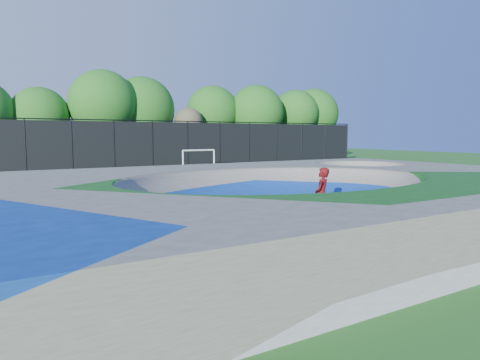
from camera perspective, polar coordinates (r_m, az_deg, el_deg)
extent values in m
plane|color=#205D19|center=(14.53, 5.28, -5.43)|extent=(120.00, 120.00, 0.00)
cube|color=gray|center=(14.40, 5.31, -2.51)|extent=(22.00, 14.00, 1.50)
imported|color=#AB0D0D|center=(13.98, 10.86, -2.13)|extent=(0.80, 0.73, 1.84)
cube|color=black|center=(14.14, 10.79, -5.73)|extent=(0.75, 0.66, 0.05)
cylinder|color=white|center=(32.11, -7.61, 2.36)|extent=(0.12, 0.12, 1.74)
cylinder|color=white|center=(33.22, -3.48, 2.53)|extent=(0.12, 0.12, 1.74)
cylinder|color=white|center=(32.60, -5.52, 3.97)|extent=(2.60, 0.12, 0.12)
cylinder|color=black|center=(32.58, -26.70, 3.83)|extent=(0.09, 0.09, 4.00)
cylinder|color=black|center=(32.94, -21.48, 4.06)|extent=(0.09, 0.09, 4.00)
cylinder|color=black|center=(33.57, -16.41, 4.26)|extent=(0.09, 0.09, 4.00)
cylinder|color=black|center=(34.44, -11.57, 4.42)|extent=(0.09, 0.09, 4.00)
cylinder|color=black|center=(35.55, -6.99, 4.55)|extent=(0.09, 0.09, 4.00)
cylinder|color=black|center=(36.87, -2.71, 4.63)|extent=(0.09, 0.09, 4.00)
cylinder|color=black|center=(38.38, 1.25, 4.69)|extent=(0.09, 0.09, 4.00)
cylinder|color=black|center=(40.06, 4.90, 4.73)|extent=(0.09, 0.09, 4.00)
cylinder|color=black|center=(41.88, 8.24, 4.74)|extent=(0.09, 0.09, 4.00)
cylinder|color=black|center=(43.84, 11.29, 4.74)|extent=(0.09, 0.09, 4.00)
cylinder|color=black|center=(45.91, 14.08, 4.73)|extent=(0.09, 0.09, 4.00)
cube|color=black|center=(33.57, -16.41, 4.26)|extent=(48.00, 0.03, 3.80)
cylinder|color=black|center=(33.58, -16.52, 7.68)|extent=(48.00, 0.08, 0.08)
cylinder|color=#4E3727|center=(38.55, -24.94, 3.17)|extent=(0.44, 0.44, 2.69)
sphere|color=#1F6219|center=(38.55, -25.14, 7.75)|extent=(4.64, 4.64, 4.64)
cylinder|color=#4E3727|center=(38.53, -17.65, 3.96)|extent=(0.44, 0.44, 3.39)
sphere|color=#1F6219|center=(38.60, -17.84, 9.66)|extent=(5.71, 5.71, 5.71)
cylinder|color=#4E3727|center=(40.55, -12.81, 3.89)|extent=(0.44, 0.44, 2.97)
sphere|color=#1F6219|center=(40.59, -12.94, 9.14)|extent=(5.95, 5.95, 5.95)
cylinder|color=#4E3727|center=(40.03, -6.82, 4.00)|extent=(0.44, 0.44, 3.01)
sphere|color=brown|center=(40.03, -6.87, 7.72)|extent=(2.60, 2.60, 2.60)
cylinder|color=#4E3727|center=(43.09, -3.64, 4.29)|extent=(0.44, 0.44, 3.20)
sphere|color=#1F6219|center=(43.13, -3.67, 9.02)|extent=(5.22, 5.22, 5.22)
cylinder|color=#4E3727|center=(43.71, 2.16, 4.22)|extent=(0.44, 0.44, 3.04)
sphere|color=#1F6219|center=(43.75, 2.18, 8.95)|extent=(5.56, 5.56, 5.56)
cylinder|color=#4E3727|center=(47.05, 7.35, 4.54)|extent=(0.44, 0.44, 3.43)
sphere|color=#1F6219|center=(47.10, 7.41, 8.87)|extent=(4.92, 4.92, 4.92)
cylinder|color=#4E3727|center=(50.12, 9.64, 4.43)|extent=(0.44, 0.44, 3.15)
sphere|color=#1F6219|center=(50.16, 9.72, 8.68)|extent=(5.71, 5.71, 5.71)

